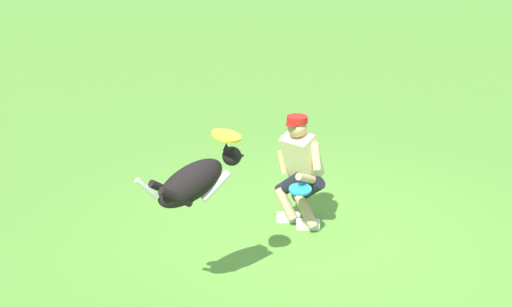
# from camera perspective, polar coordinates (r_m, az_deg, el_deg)

# --- Properties ---
(ground_plane) EXTENTS (60.00, 60.00, 0.00)m
(ground_plane) POSITION_cam_1_polar(r_m,az_deg,el_deg) (6.93, 5.31, -7.64)
(ground_plane) COLOR #5A9536
(person) EXTENTS (0.60, 0.71, 1.29)m
(person) POSITION_cam_1_polar(r_m,az_deg,el_deg) (6.93, 3.92, -1.25)
(person) COLOR silver
(person) RESTS_ON ground_plane
(dog) EXTENTS (0.86, 0.72, 0.50)m
(dog) POSITION_cam_1_polar(r_m,az_deg,el_deg) (5.39, -5.47, -2.46)
(dog) COLOR black
(frisbee_flying) EXTENTS (0.35, 0.36, 0.10)m
(frisbee_flying) POSITION_cam_1_polar(r_m,az_deg,el_deg) (5.36, -2.67, 1.62)
(frisbee_flying) COLOR yellow
(frisbee_held) EXTENTS (0.32, 0.32, 0.06)m
(frisbee_held) POSITION_cam_1_polar(r_m,az_deg,el_deg) (6.61, 3.98, -3.21)
(frisbee_held) COLOR #208BDC
(frisbee_held) RESTS_ON person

